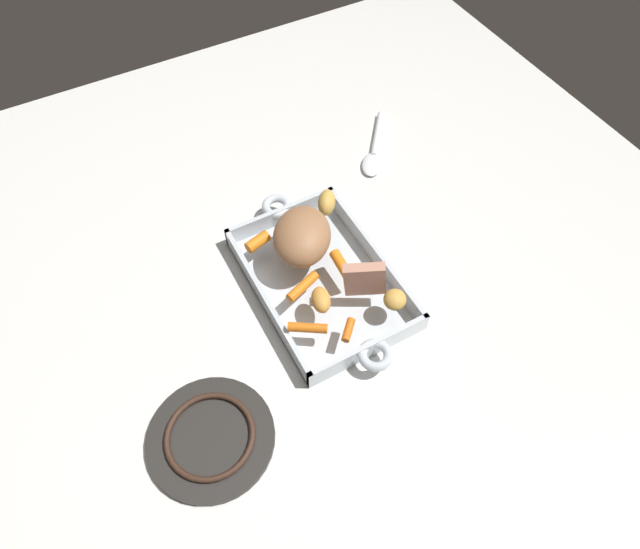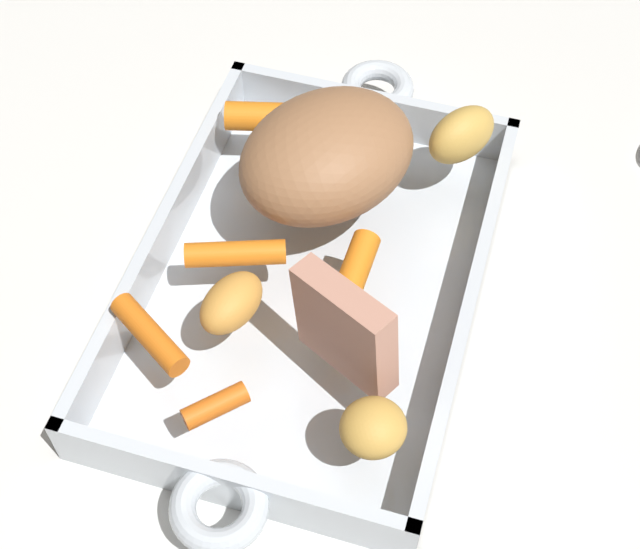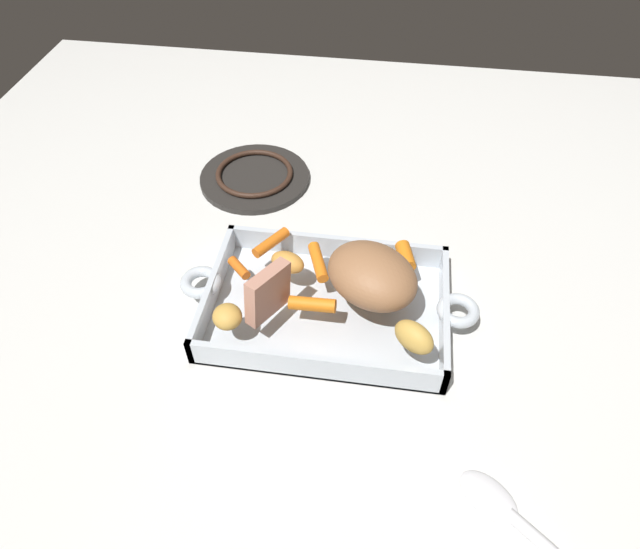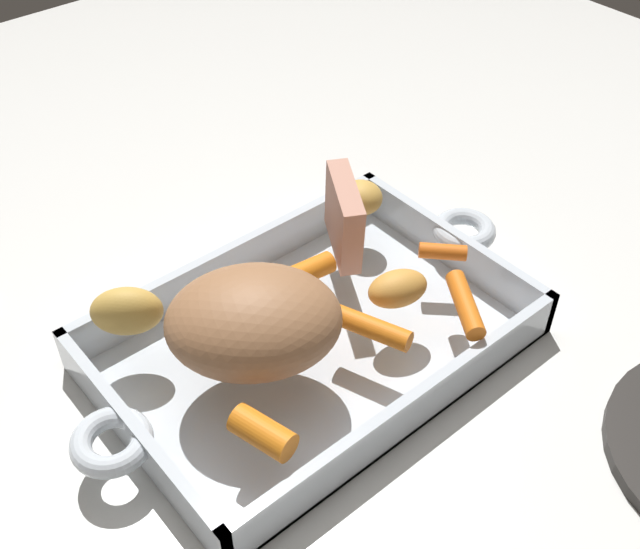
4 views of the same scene
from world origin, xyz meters
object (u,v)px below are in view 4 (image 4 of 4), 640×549
at_px(roasting_dish, 313,338).
at_px(baby_carrot_short, 263,433).
at_px(baby_carrot_center_right, 465,304).
at_px(potato_golden_small, 398,289).
at_px(potato_golden_large, 361,198).
at_px(baby_carrot_southeast, 370,327).
at_px(pork_roast, 254,321).
at_px(baby_carrot_southwest, 443,252).
at_px(roast_slice_thin, 344,217).
at_px(potato_corner, 127,311).
at_px(baby_carrot_long, 300,275).

relative_size(roasting_dish, baby_carrot_short, 9.27).
height_order(baby_carrot_center_right, potato_golden_small, potato_golden_small).
xyz_separation_m(roasting_dish, potato_golden_large, (-0.13, -0.08, 0.05)).
relative_size(roasting_dish, potato_golden_small, 8.39).
bearing_deg(potato_golden_small, baby_carrot_southeast, 16.83).
bearing_deg(baby_carrot_center_right, pork_roast, -24.68).
bearing_deg(potato_golden_large, baby_carrot_center_right, 80.33).
height_order(baby_carrot_southwest, baby_carrot_center_right, baby_carrot_center_right).
relative_size(pork_roast, baby_carrot_short, 2.86).
relative_size(roast_slice_thin, potato_golden_small, 1.39).
bearing_deg(baby_carrot_center_right, baby_carrot_southwest, -121.49).
bearing_deg(baby_carrot_southeast, pork_roast, -27.11).
bearing_deg(baby_carrot_center_right, potato_golden_small, -52.33).
bearing_deg(roast_slice_thin, potato_golden_small, 82.21).
xyz_separation_m(baby_carrot_short, potato_corner, (0.02, -0.16, 0.01)).
bearing_deg(baby_carrot_southwest, baby_carrot_southeast, 13.50).
relative_size(baby_carrot_center_right, potato_golden_large, 1.62).
relative_size(baby_carrot_southeast, potato_corner, 1.21).
distance_m(potato_corner, potato_golden_large, 0.25).
bearing_deg(potato_corner, pork_roast, 125.78).
relative_size(baby_carrot_southwest, baby_carrot_southeast, 0.60).
bearing_deg(pork_roast, baby_carrot_center_right, 155.32).
relative_size(roast_slice_thin, baby_carrot_center_right, 1.08).
bearing_deg(roasting_dish, pork_roast, 5.99).
distance_m(roasting_dish, baby_carrot_long, 0.06).
bearing_deg(baby_carrot_center_right, potato_corner, -35.73).
bearing_deg(baby_carrot_southwest, potato_corner, -21.32).
bearing_deg(potato_corner, potato_golden_small, 148.48).
xyz_separation_m(baby_carrot_southwest, baby_carrot_long, (0.12, -0.06, 0.00)).
bearing_deg(baby_carrot_long, potato_golden_large, -158.70).
distance_m(baby_carrot_long, potato_golden_small, 0.09).
xyz_separation_m(baby_carrot_long, potato_corner, (0.14, -0.05, 0.01)).
bearing_deg(roast_slice_thin, baby_carrot_short, 33.79).
xyz_separation_m(baby_carrot_short, potato_golden_small, (-0.17, -0.04, 0.00)).
bearing_deg(roast_slice_thin, pork_roast, 20.74).
height_order(roasting_dish, potato_corner, potato_corner).
relative_size(baby_carrot_center_right, potato_corner, 1.16).
relative_size(baby_carrot_long, potato_golden_large, 1.58).
bearing_deg(pork_roast, potato_corner, -54.22).
bearing_deg(baby_carrot_long, baby_carrot_southeast, 92.86).
xyz_separation_m(roast_slice_thin, baby_carrot_center_right, (-0.02, 0.13, -0.03)).
distance_m(baby_carrot_short, baby_carrot_center_right, 0.21).
bearing_deg(roast_slice_thin, potato_golden_large, -147.36).
bearing_deg(roast_slice_thin, baby_carrot_center_right, 100.65).
bearing_deg(potato_corner, baby_carrot_southwest, 158.68).
relative_size(roast_slice_thin, potato_corner, 1.25).
distance_m(roasting_dish, baby_carrot_southwest, 0.14).
xyz_separation_m(roast_slice_thin, baby_carrot_long, (0.06, 0.01, -0.03)).
xyz_separation_m(pork_roast, baby_carrot_southwest, (-0.20, 0.01, -0.03)).
height_order(baby_carrot_southeast, potato_corner, potato_corner).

